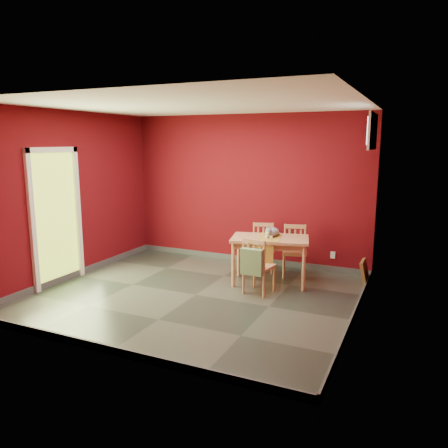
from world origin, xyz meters
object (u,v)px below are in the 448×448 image
at_px(chair_far_left, 263,247).
at_px(tote_bag, 252,262).
at_px(dining_table, 270,243).
at_px(chair_near, 258,265).
at_px(chair_far_right, 295,250).
at_px(cat, 272,230).
at_px(picture_frame, 365,273).

height_order(chair_far_left, tote_bag, chair_far_left).
bearing_deg(dining_table, chair_near, -90.78).
distance_m(chair_far_right, cat, 0.68).
bearing_deg(cat, picture_frame, -1.83).
bearing_deg(dining_table, chair_far_right, 66.94).
bearing_deg(chair_far_left, cat, -57.94).
bearing_deg(picture_frame, chair_near, -143.10).
bearing_deg(picture_frame, tote_bag, -138.40).
bearing_deg(tote_bag, chair_near, 85.17).
bearing_deg(chair_far_left, picture_frame, -3.26).
xyz_separation_m(cat, picture_frame, (1.38, 0.45, -0.64)).
bearing_deg(chair_far_left, chair_near, -74.07).
relative_size(chair_far_right, picture_frame, 2.14).
relative_size(dining_table, cat, 3.30).
relative_size(dining_table, chair_near, 1.57).
height_order(dining_table, chair_near, chair_near).
relative_size(chair_far_left, cat, 2.06).
bearing_deg(tote_bag, picture_frame, 41.60).
xyz_separation_m(chair_far_right, cat, (-0.23, -0.50, 0.41)).
height_order(dining_table, chair_far_left, chair_far_left).
height_order(chair_far_right, tote_bag, chair_far_right).
xyz_separation_m(tote_bag, cat, (0.03, 0.80, 0.31)).
relative_size(chair_far_right, chair_near, 1.01).
distance_m(chair_far_left, chair_near, 1.19).
xyz_separation_m(chair_far_right, picture_frame, (1.14, -0.05, -0.23)).
bearing_deg(dining_table, tote_bag, -91.93).
bearing_deg(chair_near, dining_table, 89.22).
xyz_separation_m(chair_far_left, chair_far_right, (0.58, -0.05, 0.01)).
bearing_deg(tote_bag, dining_table, 88.07).
bearing_deg(chair_far_left, tote_bag, -77.11).
xyz_separation_m(dining_table, picture_frame, (1.39, 0.53, -0.45)).
height_order(dining_table, picture_frame, dining_table).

